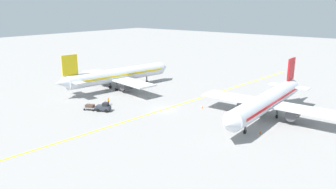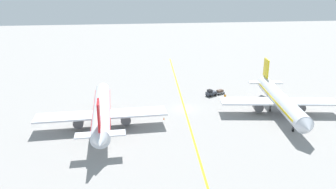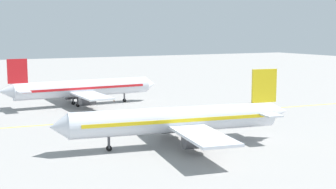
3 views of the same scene
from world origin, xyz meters
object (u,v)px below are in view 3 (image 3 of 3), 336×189
object	(u,v)px
baggage_tug_dark	(222,116)
traffic_cone_near_nose	(114,100)
baggage_cart_trailing	(238,119)
traffic_cone_by_wingtip	(114,113)
airplane_adjacent_stand	(82,89)
ground_crew_worker	(213,121)
airplane_at_gate	(179,120)
traffic_cone_mid_apron	(215,127)

from	to	relation	value
baggage_tug_dark	traffic_cone_near_nose	size ratio (longest dim) A/B	6.09
baggage_tug_dark	baggage_cart_trailing	distance (m)	3.30
traffic_cone_by_wingtip	airplane_adjacent_stand	bearing A→B (deg)	8.45
baggage_tug_dark	ground_crew_worker	xyz separation A→B (m)	(-2.88, 3.77, 0.01)
ground_crew_worker	traffic_cone_near_nose	bearing A→B (deg)	8.37
airplane_at_gate	ground_crew_worker	world-z (taller)	airplane_at_gate
baggage_cart_trailing	traffic_cone_near_nose	world-z (taller)	baggage_cart_trailing
traffic_cone_near_nose	traffic_cone_by_wingtip	distance (m)	17.38
airplane_adjacent_stand	baggage_tug_dark	world-z (taller)	airplane_adjacent_stand
airplane_at_gate	traffic_cone_near_nose	xyz separation A→B (m)	(44.04, -6.84, -3.43)
airplane_at_gate	traffic_cone_by_wingtip	distance (m)	28.03
baggage_cart_trailing	traffic_cone_near_nose	xyz separation A→B (m)	(34.59, 10.18, -0.49)
airplane_at_gate	baggage_cart_trailing	bearing A→B (deg)	-60.94
airplane_at_gate	traffic_cone_near_nose	bearing A→B (deg)	-8.83
airplane_at_gate	traffic_cone_by_wingtip	xyz separation A→B (m)	(27.81, -0.62, -3.43)
airplane_at_gate	baggage_tug_dark	world-z (taller)	airplane_at_gate
ground_crew_worker	traffic_cone_by_wingtip	bearing A→B (deg)	31.80
traffic_cone_near_nose	baggage_cart_trailing	bearing A→B (deg)	-163.60
airplane_adjacent_stand	baggage_tug_dark	size ratio (longest dim) A/B	10.59
airplane_at_gate	traffic_cone_near_nose	world-z (taller)	airplane_at_gate
airplane_adjacent_stand	traffic_cone_by_wingtip	size ratio (longest dim) A/B	64.50
baggage_cart_trailing	traffic_cone_mid_apron	xyz separation A→B (m)	(-1.81, 5.86, -0.49)
airplane_at_gate	traffic_cone_near_nose	distance (m)	44.71
baggage_tug_dark	traffic_cone_near_nose	bearing A→B (deg)	15.65
traffic_cone_near_nose	traffic_cone_by_wingtip	size ratio (longest dim) A/B	1.00
baggage_cart_trailing	traffic_cone_mid_apron	distance (m)	6.15
baggage_tug_dark	ground_crew_worker	distance (m)	4.75
airplane_at_gate	baggage_cart_trailing	xyz separation A→B (m)	(9.46, -17.02, -2.95)
airplane_adjacent_stand	baggage_cart_trailing	bearing A→B (deg)	-150.18
traffic_cone_mid_apron	ground_crew_worker	bearing A→B (deg)	-21.03
airplane_at_gate	airplane_adjacent_stand	bearing A→B (deg)	1.97
airplane_adjacent_stand	ground_crew_worker	xyz separation A→B (m)	(-32.06, -13.35, -2.80)
airplane_at_gate	baggage_tug_dark	xyz separation A→B (m)	(12.48, -15.69, -2.81)
ground_crew_worker	baggage_tug_dark	bearing A→B (deg)	-52.68
baggage_cart_trailing	airplane_adjacent_stand	bearing A→B (deg)	29.82
traffic_cone_mid_apron	baggage_tug_dark	bearing A→B (deg)	-43.13
traffic_cone_by_wingtip	baggage_tug_dark	bearing A→B (deg)	-135.51
baggage_tug_dark	ground_crew_worker	size ratio (longest dim) A/B	1.99
airplane_at_gate	airplane_adjacent_stand	world-z (taller)	same
airplane_at_gate	traffic_cone_mid_apron	bearing A→B (deg)	-55.60
airplane_at_gate	traffic_cone_by_wingtip	size ratio (longest dim) A/B	64.49
ground_crew_worker	traffic_cone_near_nose	distance (m)	34.82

